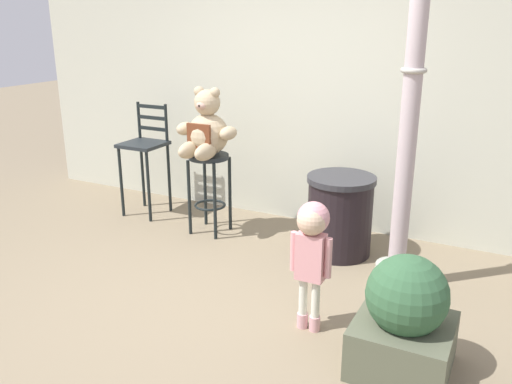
# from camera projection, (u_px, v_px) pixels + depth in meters

# --- Properties ---
(ground_plane) EXTENTS (24.00, 24.00, 0.00)m
(ground_plane) POSITION_uv_depth(u_px,v_px,m) (191.00, 309.00, 3.87)
(ground_plane) COLOR #7F6F57
(building_wall) EXTENTS (6.49, 0.30, 3.34)m
(building_wall) POSITION_uv_depth(u_px,v_px,m) (310.00, 53.00, 5.20)
(building_wall) COLOR beige
(building_wall) RESTS_ON ground_plane
(bar_stool_with_teddy) EXTENTS (0.38, 0.38, 0.78)m
(bar_stool_with_teddy) POSITION_uv_depth(u_px,v_px,m) (209.00, 178.00, 5.10)
(bar_stool_with_teddy) COLOR #202529
(bar_stool_with_teddy) RESTS_ON ground_plane
(teddy_bear) EXTENTS (0.60, 0.54, 0.63)m
(teddy_bear) POSITION_uv_depth(u_px,v_px,m) (206.00, 131.00, 4.94)
(teddy_bear) COLOR tan
(teddy_bear) RESTS_ON bar_stool_with_teddy
(child_walking) EXTENTS (0.28, 0.23, 0.90)m
(child_walking) POSITION_uv_depth(u_px,v_px,m) (312.00, 239.00, 3.44)
(child_walking) COLOR #D59BA1
(child_walking) RESTS_ON ground_plane
(trash_bin) EXTENTS (0.59, 0.59, 0.71)m
(trash_bin) POSITION_uv_depth(u_px,v_px,m) (340.00, 215.00, 4.69)
(trash_bin) COLOR black
(trash_bin) RESTS_ON ground_plane
(lamppost) EXTENTS (0.32, 0.32, 2.86)m
(lamppost) POSITION_uv_depth(u_px,v_px,m) (407.00, 144.00, 3.86)
(lamppost) COLOR #A4AB9A
(lamppost) RESTS_ON ground_plane
(bar_chair_empty) EXTENTS (0.41, 0.41, 1.16)m
(bar_chair_empty) POSITION_uv_depth(u_px,v_px,m) (145.00, 151.00, 5.57)
(bar_chair_empty) COLOR #202529
(bar_chair_empty) RESTS_ON ground_plane
(planter_with_shrub) EXTENTS (0.56, 0.56, 0.73)m
(planter_with_shrub) POSITION_uv_depth(u_px,v_px,m) (405.00, 320.00, 3.12)
(planter_with_shrub) COLOR #555944
(planter_with_shrub) RESTS_ON ground_plane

